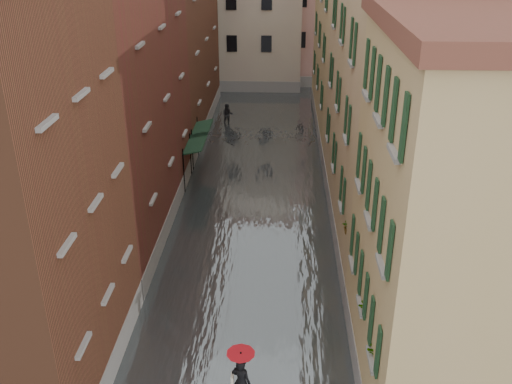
# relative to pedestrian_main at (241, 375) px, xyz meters

# --- Properties ---
(ground) EXTENTS (120.00, 120.00, 0.00)m
(ground) POSITION_rel_pedestrian_main_xyz_m (-0.29, 3.01, -1.21)
(ground) COLOR #545456
(ground) RESTS_ON ground
(floodwater) EXTENTS (10.00, 60.00, 0.20)m
(floodwater) POSITION_rel_pedestrian_main_xyz_m (-0.29, 16.01, -1.11)
(floodwater) COLOR #4D5355
(floodwater) RESTS_ON ground
(building_left_mid) EXTENTS (6.00, 14.00, 12.50)m
(building_left_mid) POSITION_rel_pedestrian_main_xyz_m (-7.29, 12.01, 5.04)
(building_left_mid) COLOR #57201B
(building_left_mid) RESTS_ON ground
(building_left_far) EXTENTS (6.00, 16.00, 14.00)m
(building_left_far) POSITION_rel_pedestrian_main_xyz_m (-7.29, 27.01, 5.79)
(building_left_far) COLOR brown
(building_left_far) RESTS_ON ground
(building_right_near) EXTENTS (6.00, 8.00, 11.50)m
(building_right_near) POSITION_rel_pedestrian_main_xyz_m (6.71, 1.01, 4.54)
(building_right_near) COLOR tan
(building_right_near) RESTS_ON ground
(building_right_mid) EXTENTS (6.00, 14.00, 13.00)m
(building_right_mid) POSITION_rel_pedestrian_main_xyz_m (6.71, 12.01, 5.29)
(building_right_mid) COLOR tan
(building_right_mid) RESTS_ON ground
(building_right_far) EXTENTS (6.00, 16.00, 11.50)m
(building_right_far) POSITION_rel_pedestrian_main_xyz_m (6.71, 27.01, 4.54)
(building_right_far) COLOR tan
(building_right_far) RESTS_ON ground
(building_end_cream) EXTENTS (12.00, 9.00, 13.00)m
(building_end_cream) POSITION_rel_pedestrian_main_xyz_m (-3.29, 41.01, 5.29)
(building_end_cream) COLOR beige
(building_end_cream) RESTS_ON ground
(building_end_pink) EXTENTS (10.00, 9.00, 12.00)m
(building_end_pink) POSITION_rel_pedestrian_main_xyz_m (5.71, 43.01, 4.79)
(building_end_pink) COLOR tan
(building_end_pink) RESTS_ON ground
(awning_near) EXTENTS (1.09, 3.29, 2.80)m
(awning_near) POSITION_rel_pedestrian_main_xyz_m (-3.77, 16.94, 1.26)
(awning_near) COLOR #163320
(awning_near) RESTS_ON ground
(awning_far) EXTENTS (1.09, 3.23, 2.80)m
(awning_far) POSITION_rel_pedestrian_main_xyz_m (-3.77, 19.40, 1.26)
(awning_far) COLOR #163320
(awning_far) RESTS_ON ground
(window_planters) EXTENTS (0.59, 8.05, 0.84)m
(window_planters) POSITION_rel_pedestrian_main_xyz_m (3.83, 1.93, 2.30)
(window_planters) COLOR #9E4A33
(window_planters) RESTS_ON ground
(pedestrian_main) EXTENTS (0.90, 0.90, 2.06)m
(pedestrian_main) POSITION_rel_pedestrian_main_xyz_m (0.00, 0.00, 0.00)
(pedestrian_main) COLOR black
(pedestrian_main) RESTS_ON ground
(pedestrian_far) EXTENTS (0.86, 0.69, 1.67)m
(pedestrian_far) POSITION_rel_pedestrian_main_xyz_m (-2.94, 27.72, -0.37)
(pedestrian_far) COLOR black
(pedestrian_far) RESTS_ON ground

